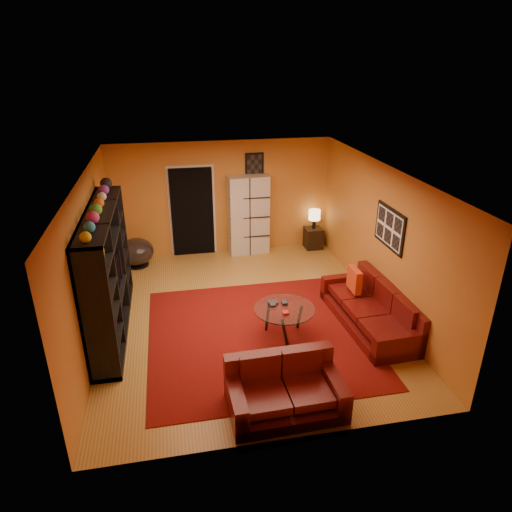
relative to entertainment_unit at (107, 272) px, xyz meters
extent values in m
plane|color=olive|center=(2.27, 0.00, -1.05)|extent=(6.00, 6.00, 0.00)
plane|color=white|center=(2.27, 0.00, 1.55)|extent=(6.00, 6.00, 0.00)
plane|color=#BD7229|center=(2.27, 3.00, 0.25)|extent=(6.00, 0.00, 6.00)
plane|color=#BD7229|center=(2.27, -3.00, 0.25)|extent=(6.00, 0.00, 6.00)
plane|color=#BD7229|center=(-0.23, 0.00, 0.25)|extent=(0.00, 6.00, 6.00)
plane|color=#BD7229|center=(4.78, 0.00, 0.25)|extent=(0.00, 6.00, 6.00)
cube|color=#550B09|center=(2.38, -0.70, -1.04)|extent=(3.60, 3.60, 0.01)
cube|color=black|center=(1.57, 2.96, -0.03)|extent=(0.95, 0.10, 2.04)
cube|color=black|center=(4.75, -0.30, 0.55)|extent=(0.03, 1.00, 0.70)
cube|color=black|center=(3.02, 2.98, 1.00)|extent=(0.42, 0.03, 0.52)
cube|color=black|center=(0.00, 0.00, 0.00)|extent=(0.45, 3.00, 2.10)
imported|color=black|center=(0.05, 0.03, -0.06)|extent=(0.95, 0.12, 0.54)
cube|color=#490909|center=(4.32, -0.76, -0.89)|extent=(1.03, 2.28, 0.32)
cube|color=#490909|center=(4.69, -0.74, -0.62)|extent=(0.30, 2.25, 0.85)
cube|color=#490909|center=(4.38, -1.79, -0.74)|extent=(0.92, 0.23, 0.62)
cube|color=#490909|center=(4.27, 0.27, -0.74)|extent=(0.92, 0.23, 0.62)
cube|color=#490909|center=(4.32, -1.39, -0.58)|extent=(0.73, 0.64, 0.12)
cube|color=#490909|center=(4.29, -0.76, -0.58)|extent=(0.73, 0.64, 0.12)
cube|color=#490909|center=(4.25, -0.14, -0.58)|extent=(0.73, 0.64, 0.12)
cube|color=#490909|center=(2.39, -2.50, -0.89)|extent=(1.51, 0.93, 0.32)
cube|color=#490909|center=(2.38, -2.14, -0.62)|extent=(1.50, 0.22, 0.85)
cube|color=#490909|center=(3.04, -2.48, -0.74)|extent=(0.20, 0.90, 0.62)
cube|color=#490909|center=(1.73, -2.52, -0.74)|extent=(0.20, 0.90, 0.62)
cube|color=#490909|center=(2.67, -2.53, -0.58)|extent=(0.56, 0.69, 0.12)
cube|color=#490909|center=(2.10, -2.55, -0.58)|extent=(0.56, 0.69, 0.12)
cube|color=red|center=(4.22, -0.24, -0.42)|extent=(0.12, 0.42, 0.42)
cylinder|color=silver|center=(2.80, -0.78, -0.55)|extent=(1.01, 1.01, 0.02)
cylinder|color=black|center=(3.10, -0.68, -0.80)|extent=(0.05, 0.05, 0.48)
cylinder|color=black|center=(2.57, -0.57, -0.80)|extent=(0.05, 0.05, 0.48)
cylinder|color=black|center=(2.74, -1.08, -0.80)|extent=(0.05, 0.05, 0.48)
cube|color=beige|center=(2.85, 2.80, -0.13)|extent=(0.94, 0.47, 1.84)
cylinder|color=black|center=(0.27, 2.50, -1.03)|extent=(0.44, 0.44, 0.03)
cylinder|color=black|center=(0.27, 2.50, -0.95)|extent=(0.06, 0.06, 0.15)
ellipsoid|color=#443C3B|center=(0.27, 2.50, -0.71)|extent=(0.78, 0.78, 0.58)
cube|color=black|center=(4.43, 2.75, -0.80)|extent=(0.41, 0.41, 0.50)
cylinder|color=black|center=(4.43, 2.75, -0.44)|extent=(0.08, 0.08, 0.22)
cylinder|color=#F8D588|center=(4.43, 2.75, -0.21)|extent=(0.28, 0.28, 0.24)
camera|label=1|loc=(1.11, -7.04, 3.27)|focal=32.00mm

